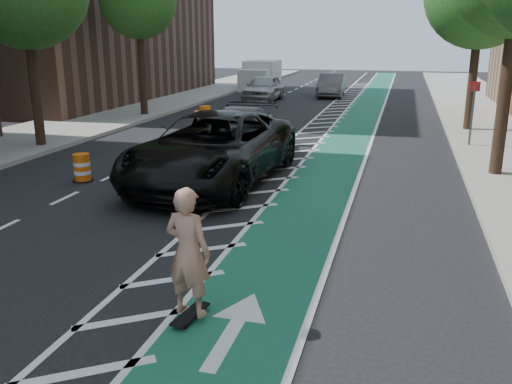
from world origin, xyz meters
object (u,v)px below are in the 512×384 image
(skateboarder, at_px, (188,252))
(barrel_a, at_px, (82,168))
(suv_near, at_px, (213,149))
(suv_far, at_px, (235,134))

(skateboarder, relative_size, barrel_a, 2.41)
(suv_near, xyz_separation_m, suv_far, (-0.37, 3.29, -0.16))
(barrel_a, bearing_deg, skateboarder, -47.95)
(skateboarder, height_order, suv_far, skateboarder)
(suv_far, bearing_deg, suv_near, -86.42)
(suv_far, relative_size, barrel_a, 7.07)
(barrel_a, bearing_deg, suv_far, 51.23)
(suv_far, xyz_separation_m, barrel_a, (-3.34, -4.16, -0.45))
(suv_far, height_order, barrel_a, suv_far)
(suv_near, distance_m, barrel_a, 3.86)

